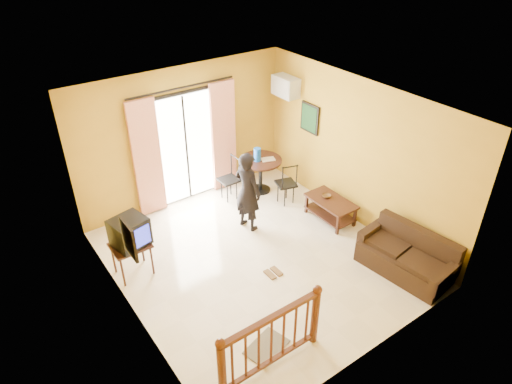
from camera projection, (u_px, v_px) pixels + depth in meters
ground at (258, 258)px, 8.00m from camera, size 5.00×5.00×0.00m
room_shell at (258, 174)px, 7.10m from camera, size 5.00×5.00×5.00m
balcony_door at (186, 147)px, 9.05m from camera, size 2.25×0.14×2.46m
tv_table at (131, 248)px, 7.41m from camera, size 0.61×0.50×0.61m
television at (130, 232)px, 7.25m from camera, size 0.62×0.58×0.48m
picture_left at (129, 239)px, 5.95m from camera, size 0.05×0.42×0.52m
dining_table at (261, 166)px, 9.62m from camera, size 0.90×0.90×0.75m
water_jug at (257, 155)px, 9.42m from camera, size 0.15×0.15×0.28m
serving_tray at (268, 159)px, 9.52m from camera, size 0.32×0.26×0.02m
dining_chairs at (257, 200)px, 9.59m from camera, size 1.32×1.26×0.95m
air_conditioner at (285, 86)px, 9.24m from camera, size 0.31×0.60×0.40m
botanical_print at (310, 118)px, 9.12m from camera, size 0.05×0.50×0.60m
coffee_table at (330, 206)px, 8.86m from camera, size 0.56×1.00×0.44m
bowl at (326, 196)px, 8.86m from camera, size 0.20×0.20×0.05m
sofa at (407, 257)px, 7.59m from camera, size 0.91×1.69×0.77m
standing_person at (248, 191)px, 8.39m from camera, size 0.50×0.65×1.58m
stair_balustrade at (271, 337)px, 5.82m from camera, size 1.63×0.13×1.04m
doormat at (267, 347)px, 6.37m from camera, size 0.68×0.54×0.02m
sandals at (273, 273)px, 7.66m from camera, size 0.24×0.25×0.03m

